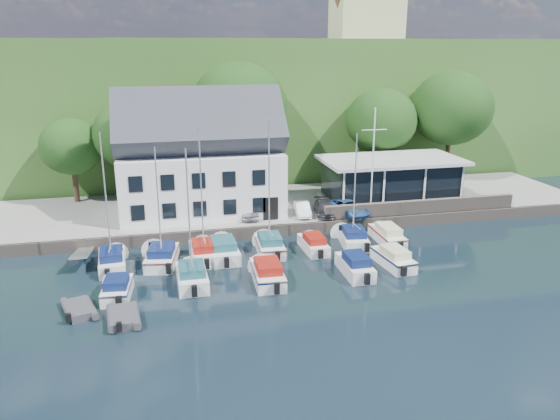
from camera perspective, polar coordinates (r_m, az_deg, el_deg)
The scene contains 35 objects.
ground at distance 36.43m, azimuth 5.51°, elevation -8.32°, with size 180.00×180.00×0.00m, color black.
quay at distance 52.04m, azimuth -0.51°, elevation 0.23°, with size 60.00×13.00×1.00m, color gray.
quay_face at distance 46.02m, azimuth 1.24°, elevation -2.05°, with size 60.00×0.30×1.00m, color #675B52.
hillside at distance 94.07m, azimuth -6.52°, elevation 12.33°, with size 160.00×75.00×16.00m, color #2C501E.
field_patch at distance 102.87m, azimuth -2.59°, elevation 17.36°, with size 50.00×30.00×0.30m, color #546030.
farmhouse at distance 89.47m, azimuth 9.05°, elevation 19.76°, with size 10.40×7.00×8.20m, color beige, non-canonical shape.
harbor_building at distance 48.87m, azimuth -8.34°, elevation 4.81°, with size 14.40×8.20×8.70m, color silver, non-canonical shape.
club_pavilion at distance 53.39m, azimuth 11.46°, elevation 3.16°, with size 13.20×7.20×4.10m, color black, non-canonical shape.
seawall at distance 50.21m, azimuth 14.53°, elevation 0.35°, with size 18.00×0.50×1.20m, color #675B52.
gangway at distance 43.44m, azimuth -19.77°, elevation -5.00°, with size 1.20×6.00×1.40m, color silver, non-canonical shape.
car_silver at distance 47.46m, azimuth -3.25°, elevation -0.05°, with size 1.48×3.67×1.25m, color #B4B4B9.
car_white at distance 48.08m, azimuth 2.34°, elevation 0.12°, with size 1.21×3.47×1.14m, color white.
car_dgrey at distance 48.37m, azimuth 4.67°, elevation 0.19°, with size 1.62×3.99×1.16m, color #2B2C30.
car_blue at distance 48.49m, azimuth 7.12°, elevation 0.30°, with size 1.60×4.06×1.39m, color #2A5182.
flagpole at distance 47.97m, azimuth 9.67°, elevation 4.94°, with size 2.25×0.20×9.38m, color silver, non-canonical shape.
tree_0 at distance 54.94m, azimuth -20.81°, elevation 4.84°, with size 5.83×5.83×7.96m, color black, non-canonical shape.
tree_1 at distance 53.58m, azimuth -15.25°, elevation 5.88°, with size 6.92×6.92×9.46m, color black, non-canonical shape.
tree_2 at distance 55.00m, azimuth -4.24°, elevation 8.53°, with size 9.45×9.45×12.91m, color black, non-canonical shape.
tree_4 at distance 58.95m, azimuth 10.46°, elevation 7.51°, with size 7.43×7.43×10.15m, color black, non-canonical shape.
tree_5 at distance 61.92m, azimuth 17.33°, elevation 8.27°, with size 8.66×8.66×11.84m, color black, non-canonical shape.
boat_r1_0 at distance 39.93m, azimuth -17.65°, elevation 0.22°, with size 1.99×6.19×9.09m, color silver, non-canonical shape.
boat_r1_1 at distance 39.71m, azimuth -12.60°, elevation 0.59°, with size 2.22×6.07×9.17m, color silver, non-canonical shape.
boat_r1_2 at distance 39.97m, azimuth -8.18°, elevation 1.02°, with size 2.16×5.89×9.29m, color silver, non-canonical shape.
boat_r1_3 at distance 41.46m, azimuth -5.98°, elevation -3.93°, with size 2.21×6.57×1.56m, color silver, non-canonical shape.
boat_r1_4 at distance 40.99m, azimuth -1.14°, elevation 1.58°, with size 2.08×6.04×9.25m, color silver, non-canonical shape.
boat_r1_5 at distance 42.70m, azimuth 3.51°, elevation -3.39°, with size 1.74×5.54×1.35m, color silver, non-canonical shape.
boat_r1_6 at distance 43.18m, azimuth 7.81°, elevation 1.92°, with size 2.06×6.01×8.82m, color silver, non-canonical shape.
boat_r1_7 at distance 45.26m, azimuth 11.14°, elevation -2.40°, with size 1.79×6.48×1.47m, color silver, non-canonical shape.
boat_r2_0 at distance 36.57m, azimuth -16.66°, elevation -7.68°, with size 1.81×4.91×1.41m, color silver, non-canonical shape.
boat_r2_1 at distance 35.81m, azimuth -9.49°, elevation -0.87°, with size 2.14×5.92×9.36m, color silver, non-canonical shape.
boat_r2_2 at distance 37.22m, azimuth -1.33°, elevation -6.38°, with size 2.08×6.40×1.52m, color silver, non-canonical shape.
boat_r2_3 at distance 38.71m, azimuth 7.83°, elevation -5.57°, with size 1.86×5.89×1.55m, color silver, non-canonical shape.
boat_r2_4 at distance 40.56m, azimuth 11.76°, elevation -4.77°, with size 1.78×5.93×1.46m, color silver, non-canonical shape.
dinghy_0 at distance 35.34m, azimuth -20.26°, elevation -9.57°, with size 1.82×3.03×0.71m, color #3A3A40, non-canonical shape.
dinghy_1 at distance 33.57m, azimuth -16.06°, elevation -10.57°, with size 1.91×3.18×0.74m, color #3A3A40, non-canonical shape.
Camera 1 is at (-10.71, -31.15, 15.56)m, focal length 35.00 mm.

